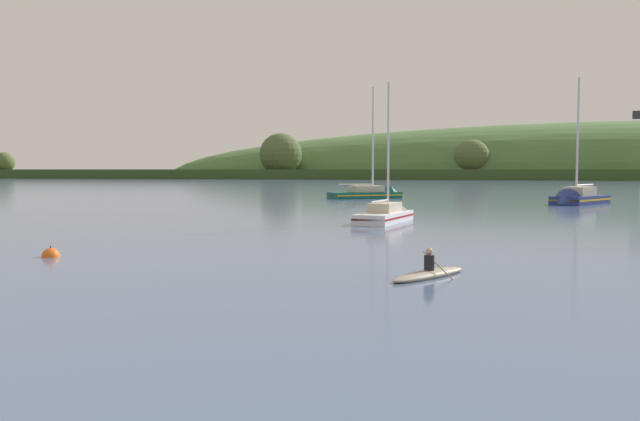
# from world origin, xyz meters

# --- Properties ---
(sailboat_near_mooring) EXTENTS (9.16, 8.20, 14.31)m
(sailboat_near_mooring) POSITION_xyz_m (-6.59, 77.34, 0.18)
(sailboat_near_mooring) COLOR #0F564C
(sailboat_near_mooring) RESTS_ON ground
(sailboat_midwater_white) EXTENTS (2.80, 7.05, 9.80)m
(sailboat_midwater_white) POSITION_xyz_m (1.79, 44.24, 0.21)
(sailboat_midwater_white) COLOR white
(sailboat_midwater_white) RESTS_ON ground
(sailboat_far_left) EXTENTS (6.33, 8.55, 13.33)m
(sailboat_far_left) POSITION_xyz_m (14.79, 69.74, 0.32)
(sailboat_far_left) COLOR navy
(sailboat_far_left) RESTS_ON ground
(canoe_with_paddler) EXTENTS (2.26, 3.52, 1.02)m
(canoe_with_paddler) POSITION_xyz_m (7.36, 23.23, 0.10)
(canoe_with_paddler) COLOR gray
(canoe_with_paddler) RESTS_ON ground
(mooring_buoy_off_fishing_boat) EXTENTS (0.68, 0.68, 0.76)m
(mooring_buoy_off_fishing_boat) POSITION_xyz_m (-7.11, 23.62, 0.00)
(mooring_buoy_off_fishing_boat) COLOR #EA5B19
(mooring_buoy_off_fishing_boat) RESTS_ON ground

